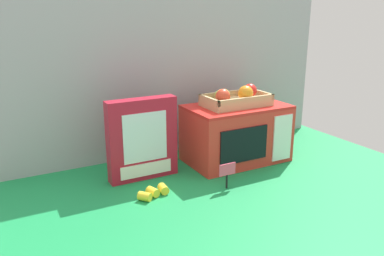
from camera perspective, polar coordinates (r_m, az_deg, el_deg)
ground_plane at (r=1.72m, az=0.78°, el=-5.59°), size 1.70×1.70×0.00m
display_back_panel at (r=1.83m, az=-2.96°, el=7.80°), size 1.61×0.03×0.74m
toy_microwave at (r=1.77m, az=6.36°, el=-0.74°), size 0.44×0.27×0.25m
food_groups_crate at (r=1.72m, az=6.38°, el=4.22°), size 0.29×0.16×0.09m
cookie_set_box at (r=1.57m, az=-7.10°, el=-1.61°), size 0.28×0.06×0.32m
price_sign at (r=1.50m, az=5.06°, el=-6.29°), size 0.07×0.01×0.10m
loose_toy_banana at (r=1.46m, az=-5.50°, el=-9.15°), size 0.13×0.08×0.03m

